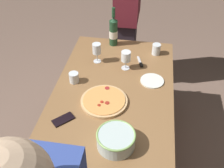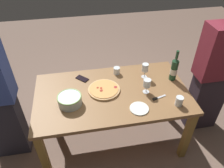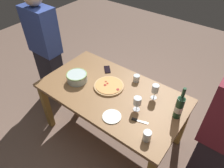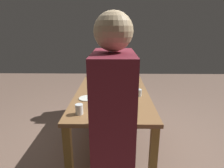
{
  "view_description": "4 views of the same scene",
  "coord_description": "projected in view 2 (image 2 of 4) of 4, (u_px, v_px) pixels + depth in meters",
  "views": [
    {
      "loc": [
        -1.44,
        -0.23,
        2.09
      ],
      "look_at": [
        0.0,
        0.0,
        0.86
      ],
      "focal_mm": 42.96,
      "sensor_mm": 36.0,
      "label": 1
    },
    {
      "loc": [
        -0.31,
        -1.68,
        2.25
      ],
      "look_at": [
        0.0,
        0.0,
        0.86
      ],
      "focal_mm": 34.82,
      "sensor_mm": 36.0,
      "label": 2
    },
    {
      "loc": [
        0.99,
        -1.3,
        2.28
      ],
      "look_at": [
        0.0,
        0.0,
        0.86
      ],
      "focal_mm": 32.76,
      "sensor_mm": 36.0,
      "label": 3
    },
    {
      "loc": [
        2.22,
        0.04,
        1.54
      ],
      "look_at": [
        0.0,
        0.0,
        0.86
      ],
      "focal_mm": 30.1,
      "sensor_mm": 36.0,
      "label": 4
    }
  ],
  "objects": [
    {
      "name": "ground_plane",
      "position": [
        112.0,
        137.0,
        2.75
      ],
      "size": [
        8.0,
        8.0,
        0.0
      ],
      "primitive_type": "plane",
      "color": "#7A6051"
    },
    {
      "name": "dining_table",
      "position": [
        112.0,
        99.0,
        2.33
      ],
      "size": [
        1.6,
        0.9,
        0.75
      ],
      "color": "olive",
      "rests_on": "ground"
    },
    {
      "name": "pizza",
      "position": [
        104.0,
        89.0,
        2.29
      ],
      "size": [
        0.34,
        0.34,
        0.03
      ],
      "color": "tan",
      "rests_on": "dining_table"
    },
    {
      "name": "serving_bowl",
      "position": [
        70.0,
        100.0,
        2.1
      ],
      "size": [
        0.24,
        0.24,
        0.1
      ],
      "color": "silver",
      "rests_on": "dining_table"
    },
    {
      "name": "wine_bottle",
      "position": [
        174.0,
        69.0,
        2.36
      ],
      "size": [
        0.08,
        0.08,
        0.36
      ],
      "color": "#1E4429",
      "rests_on": "dining_table"
    },
    {
      "name": "wine_glass_near_pizza",
      "position": [
        145.0,
        68.0,
        2.4
      ],
      "size": [
        0.07,
        0.07,
        0.17
      ],
      "color": "white",
      "rests_on": "dining_table"
    },
    {
      "name": "wine_glass_by_bottle",
      "position": [
        147.0,
        84.0,
        2.21
      ],
      "size": [
        0.08,
        0.08,
        0.16
      ],
      "color": "white",
      "rests_on": "dining_table"
    },
    {
      "name": "cup_amber",
      "position": [
        117.0,
        71.0,
        2.5
      ],
      "size": [
        0.07,
        0.07,
        0.08
      ],
      "primitive_type": "cylinder",
      "color": "white",
      "rests_on": "dining_table"
    },
    {
      "name": "cup_ceramic",
      "position": [
        179.0,
        101.0,
        2.1
      ],
      "size": [
        0.07,
        0.07,
        0.1
      ],
      "primitive_type": "cylinder",
      "color": "white",
      "rests_on": "dining_table"
    },
    {
      "name": "side_plate",
      "position": [
        139.0,
        108.0,
        2.08
      ],
      "size": [
        0.18,
        0.18,
        0.01
      ],
      "primitive_type": "cylinder",
      "color": "white",
      "rests_on": "dining_table"
    },
    {
      "name": "cell_phone",
      "position": [
        82.0,
        79.0,
        2.44
      ],
      "size": [
        0.15,
        0.15,
        0.01
      ],
      "primitive_type": "cube",
      "rotation": [
        0.0,
        0.0,
        3.93
      ],
      "color": "black",
      "rests_on": "dining_table"
    },
    {
      "name": "pizza_knife",
      "position": [
        158.0,
        98.0,
        2.2
      ],
      "size": [
        0.16,
        0.07,
        0.02
      ],
      "color": "silver",
      "rests_on": "dining_table"
    },
    {
      "name": "person_host",
      "position": [
        215.0,
        74.0,
        2.41
      ],
      "size": [
        0.45,
        0.24,
        1.63
      ],
      "rotation": [
        0.0,
        0.0,
        -3.12
      ],
      "color": "#2D232D",
      "rests_on": "ground"
    }
  ]
}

